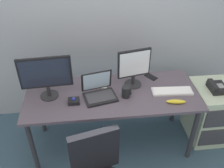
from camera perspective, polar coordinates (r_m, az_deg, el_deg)
The scene contains 14 objects.
ground_plane at distance 3.05m, azimuth 0.00°, elevation -13.11°, with size 8.00×8.00×0.00m, color #375164.
back_wall at distance 2.85m, azimuth -1.62°, elevation 17.37°, with size 6.00×0.10×2.80m, color #9EA4AE.
desk at distance 2.59m, azimuth 0.00°, elevation -3.48°, with size 1.75×0.70×0.73m.
file_cabinet at distance 3.13m, azimuth 21.18°, elevation -5.99°, with size 0.42×0.53×0.68m.
desk_phone at distance 2.89m, azimuth 22.72°, elevation -0.69°, with size 0.17×0.20×0.09m.
monitor_main at distance 2.44m, azimuth -14.83°, elevation 1.98°, with size 0.50×0.18×0.44m.
monitor_side at distance 2.55m, azimuth 5.02°, elevation 4.01°, with size 0.34×0.18×0.41m.
keyboard at distance 2.63m, azimuth 13.51°, elevation -1.60°, with size 0.42×0.16×0.03m.
laptop at distance 2.49m, azimuth -2.98°, elevation -1.62°, with size 0.36×0.32×0.24m.
trackball_mouse at distance 2.45m, azimuth -8.68°, elevation -3.81°, with size 0.11×0.09×0.07m.
coffee_mug at distance 2.47m, azimuth 3.25°, elevation -1.77°, with size 0.09×0.08×0.12m.
paper_notepad at distance 2.69m, azimuth -2.41°, elevation 0.33°, with size 0.15×0.21×0.01m, color white.
cell_phone at distance 2.81m, azimuth 8.83°, elevation 1.65°, with size 0.07×0.14×0.01m, color black.
banana at distance 2.49m, azimuth 14.34°, elevation -3.90°, with size 0.19×0.04×0.04m, color yellow.
Camera 1 is at (-0.22, -1.99, 2.30)m, focal length 40.23 mm.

